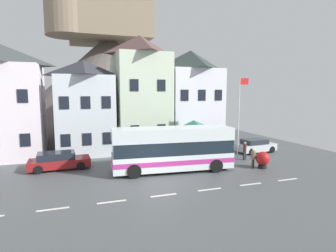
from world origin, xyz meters
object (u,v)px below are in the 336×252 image
townhouse_02 (140,93)px  bus_shelter (194,126)px  parked_car_02 (59,161)px  pedestrian_02 (228,149)px  pedestrian_00 (245,151)px  flagpole (240,112)px  parked_car_00 (255,146)px  townhouse_03 (190,99)px  pedestrian_01 (253,156)px  hilltop_castle (109,79)px  transit_bus (172,149)px  harbour_buoy (263,159)px  townhouse_01 (85,107)px  public_bench (179,148)px  townhouse_00 (1,101)px

townhouse_02 → bus_shelter: size_ratio=3.29×
parked_car_02 → pedestrian_02: bearing=-8.6°
pedestrian_00 → flagpole: 3.44m
parked_car_00 → pedestrian_02: bearing=-163.2°
townhouse_03 → pedestrian_01: size_ratio=6.79×
hilltop_castle → parked_car_00: bearing=-61.8°
bus_shelter → parked_car_00: bearing=0.3°
pedestrian_00 → transit_bus: bearing=-170.9°
parked_car_00 → parked_car_02: 18.41m
flagpole → harbour_buoy: flagpole is taller
townhouse_03 → bus_shelter: bearing=-110.3°
parked_car_02 → townhouse_02: bearing=34.2°
townhouse_01 → bus_shelter: bearing=-30.7°
flagpole → townhouse_03: bearing=102.4°
pedestrian_01 → public_bench: bearing=116.4°
hilltop_castle → transit_bus: hilltop_castle is taller
townhouse_01 → pedestrian_01: size_ratio=5.86×
pedestrian_00 → pedestrian_02: size_ratio=0.99×
bus_shelter → townhouse_01: bearing=149.3°
townhouse_02 → townhouse_01: bearing=-177.1°
flagpole → harbour_buoy: bearing=-89.7°
bus_shelter → pedestrian_02: bus_shelter is taller
bus_shelter → pedestrian_02: (2.62, -1.67, -2.01)m
townhouse_03 → parked_car_02: bearing=-157.4°
pedestrian_00 → parked_car_02: bearing=172.1°
pedestrian_02 → hilltop_castle: bearing=107.6°
townhouse_01 → pedestrian_00: (13.24, -7.86, -3.71)m
townhouse_00 → pedestrian_02: townhouse_00 is taller
townhouse_00 → townhouse_03: townhouse_03 is taller
townhouse_03 → hilltop_castle: hilltop_castle is taller
townhouse_03 → parked_car_02: (-13.61, -5.66, -4.60)m
transit_bus → parked_car_00: size_ratio=2.29×
townhouse_02 → pedestrian_00: 12.21m
townhouse_03 → flagpole: size_ratio=1.44×
townhouse_02 → flagpole: 10.64m
townhouse_02 → hilltop_castle: bearing=94.4°
bus_shelter → pedestrian_01: (3.02, -4.83, -1.98)m
transit_bus → parked_car_00: (10.16, 3.53, -1.02)m
townhouse_01 → pedestrian_02: townhouse_01 is taller
townhouse_02 → bus_shelter: (3.60, -5.81, -3.02)m
bus_shelter → pedestrian_00: 5.03m
townhouse_00 → pedestrian_00: townhouse_00 is taller
pedestrian_02 → pedestrian_01: bearing=-82.8°
pedestrian_01 → pedestrian_02: (-0.40, 3.16, -0.03)m
townhouse_01 → parked_car_02: townhouse_01 is taller
pedestrian_00 → public_bench: 6.43m
parked_car_02 → flagpole: 15.71m
townhouse_02 → pedestrian_01: 13.49m
parked_car_00 → bus_shelter: bearing=174.9°
hilltop_castle → parked_car_02: size_ratio=7.03×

